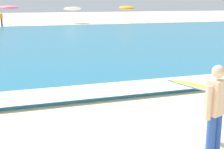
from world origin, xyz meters
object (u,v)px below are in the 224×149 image
Objects in this scene: surfer_with_board at (224,102)px; beach_umbrella_2 at (9,7)px; beach_umbrella_3 at (72,9)px; beachgoer_near_row_mid at (1,19)px; beach_umbrella_4 at (127,8)px.

surfer_with_board is 1.21× the size of beach_umbrella_2.
beachgoer_near_row_mid is at bearing -163.89° from beach_umbrella_3.
beach_umbrella_2 is 1.03× the size of beach_umbrella_3.
beach_umbrella_4 is (14.38, 0.07, -0.12)m from beach_umbrella_2.
beachgoer_near_row_mid is at bearing -175.13° from beach_umbrella_2.
surfer_with_board is 1.79× the size of beachgoer_near_row_mid.
beach_umbrella_2 is at bearing 94.59° from surfer_with_board.
beach_umbrella_3 is 1.00× the size of beach_umbrella_4.
beach_umbrella_3 is at bearing 82.15° from surfer_with_board.
beach_umbrella_4 is at bearing 0.29° from beach_umbrella_2.
beach_umbrella_4 reaches higher than beachgoer_near_row_mid.
beach_umbrella_3 is at bearing 16.11° from beachgoer_near_row_mid.
beach_umbrella_3 is at bearing 17.37° from beach_umbrella_2.
beach_umbrella_2 is 1.03× the size of beach_umbrella_4.
beachgoer_near_row_mid is (-3.67, 34.20, -0.19)m from surfer_with_board.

